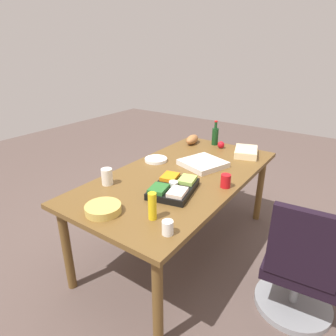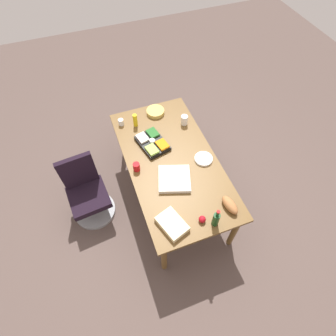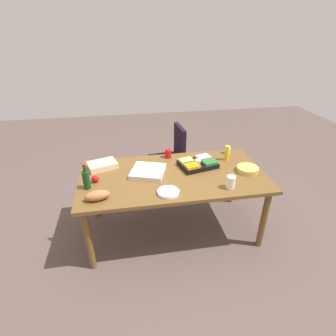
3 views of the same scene
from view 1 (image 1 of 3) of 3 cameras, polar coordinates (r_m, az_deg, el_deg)
name	(u,v)px [view 1 (image 1 of 3)]	position (r m, az deg, el deg)	size (l,w,h in m)	color
ground_plane	(179,246)	(3.00, 2.26, -15.14)	(10.00, 10.00, 0.00)	brown
conference_table	(181,181)	(2.62, 2.50, -2.65)	(2.07, 1.07, 0.79)	brown
office_chair	(299,274)	(2.37, 24.28, -18.39)	(0.56, 0.56, 0.95)	gray
mayo_jar	(107,177)	(2.41, -11.89, -1.67)	(0.09, 0.09, 0.14)	white
chip_bowl	(103,209)	(2.04, -12.62, -7.83)	(0.25, 0.25, 0.06)	tan
veggie_tray	(173,187)	(2.25, 1.08, -3.83)	(0.48, 0.39, 0.09)	black
mustard_bottle	(152,206)	(1.89, -3.10, -7.50)	(0.06, 0.06, 0.19)	yellow
apple_red	(221,145)	(3.28, 10.36, 4.51)	(0.08, 0.08, 0.08)	red
paper_plate_stack	(156,160)	(2.86, -2.38, 1.67)	(0.22, 0.22, 0.03)	white
pizza_box	(203,163)	(2.76, 6.88, 0.91)	(0.36, 0.36, 0.05)	silver
sheet_cake	(246,152)	(3.12, 15.06, 3.06)	(0.32, 0.22, 0.07)	beige
paper_cup	(168,228)	(1.77, -0.07, -11.64)	(0.07, 0.07, 0.09)	white
bread_loaf	(192,139)	(3.39, 4.80, 5.61)	(0.24, 0.11, 0.10)	#A8693A
red_solo_cup	(226,181)	(2.36, 11.26, -2.50)	(0.08, 0.08, 0.11)	red
wine_bottle	(215,136)	(3.37, 9.25, 6.30)	(0.08, 0.08, 0.28)	#123C18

